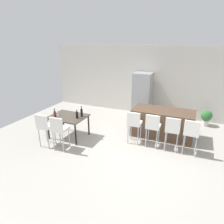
# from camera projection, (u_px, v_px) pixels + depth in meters

# --- Properties ---
(ground_plane) EXTENTS (10.00, 10.00, 0.00)m
(ground_plane) POSITION_uv_depth(u_px,v_px,m) (139.00, 143.00, 6.28)
(ground_plane) COLOR #ADA89E
(back_wall) EXTENTS (10.00, 0.12, 2.90)m
(back_wall) POSITION_uv_depth(u_px,v_px,m) (160.00, 82.00, 8.19)
(back_wall) COLOR beige
(back_wall) RESTS_ON ground_plane
(kitchen_island) EXTENTS (1.97, 0.92, 0.92)m
(kitchen_island) POSITION_uv_depth(u_px,v_px,m) (162.00, 123.00, 6.60)
(kitchen_island) COLOR #4C3828
(kitchen_island) RESTS_ON ground_plane
(bar_chair_left) EXTENTS (0.41, 0.41, 1.05)m
(bar_chair_left) POSITION_uv_depth(u_px,v_px,m) (134.00, 122.00, 6.06)
(bar_chair_left) COLOR white
(bar_chair_left) RESTS_ON ground_plane
(bar_chair_middle) EXTENTS (0.41, 0.41, 1.05)m
(bar_chair_middle) POSITION_uv_depth(u_px,v_px,m) (153.00, 125.00, 5.84)
(bar_chair_middle) COLOR white
(bar_chair_middle) RESTS_ON ground_plane
(bar_chair_right) EXTENTS (0.42, 0.42, 1.05)m
(bar_chair_right) POSITION_uv_depth(u_px,v_px,m) (173.00, 129.00, 5.63)
(bar_chair_right) COLOR white
(bar_chair_right) RESTS_ON ground_plane
(bar_chair_far) EXTENTS (0.42, 0.42, 1.05)m
(bar_chair_far) POSITION_uv_depth(u_px,v_px,m) (192.00, 132.00, 5.44)
(bar_chair_far) COLOR white
(bar_chair_far) RESTS_ON ground_plane
(dining_table) EXTENTS (1.17, 0.91, 0.74)m
(dining_table) POSITION_uv_depth(u_px,v_px,m) (68.00, 118.00, 6.47)
(dining_table) COLOR #4C4238
(dining_table) RESTS_ON ground_plane
(dining_chair_near) EXTENTS (0.42, 0.42, 1.05)m
(dining_chair_near) POSITION_uv_depth(u_px,v_px,m) (44.00, 125.00, 5.86)
(dining_chair_near) COLOR white
(dining_chair_near) RESTS_ON ground_plane
(dining_chair_far) EXTENTS (0.42, 0.42, 1.05)m
(dining_chair_far) POSITION_uv_depth(u_px,v_px,m) (59.00, 128.00, 5.66)
(dining_chair_far) COLOR white
(dining_chair_far) RESTS_ON ground_plane
(wine_bottle_corner) EXTENTS (0.08, 0.08, 0.35)m
(wine_bottle_corner) POSITION_uv_depth(u_px,v_px,m) (55.00, 115.00, 6.14)
(wine_bottle_corner) COLOR #471E19
(wine_bottle_corner) RESTS_ON dining_table
(wine_bottle_end) EXTENTS (0.08, 0.08, 0.28)m
(wine_bottle_end) POSITION_uv_depth(u_px,v_px,m) (77.00, 115.00, 6.25)
(wine_bottle_end) COLOR black
(wine_bottle_end) RESTS_ON dining_table
(wine_bottle_left) EXTENTS (0.07, 0.07, 0.35)m
(wine_bottle_left) POSITION_uv_depth(u_px,v_px,m) (82.00, 113.00, 6.37)
(wine_bottle_left) COLOR black
(wine_bottle_left) RESTS_ON dining_table
(wine_glass_middle) EXTENTS (0.07, 0.07, 0.17)m
(wine_glass_middle) POSITION_uv_depth(u_px,v_px,m) (58.00, 111.00, 6.50)
(wine_glass_middle) COLOR silver
(wine_glass_middle) RESTS_ON dining_table
(refrigerator) EXTENTS (0.72, 0.68, 1.84)m
(refrigerator) POSITION_uv_depth(u_px,v_px,m) (142.00, 95.00, 8.22)
(refrigerator) COLOR #939699
(refrigerator) RESTS_ON ground_plane
(potted_plant) EXTENTS (0.40, 0.40, 0.60)m
(potted_plant) POSITION_uv_depth(u_px,v_px,m) (206.00, 117.00, 7.46)
(potted_plant) COLOR beige
(potted_plant) RESTS_ON ground_plane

